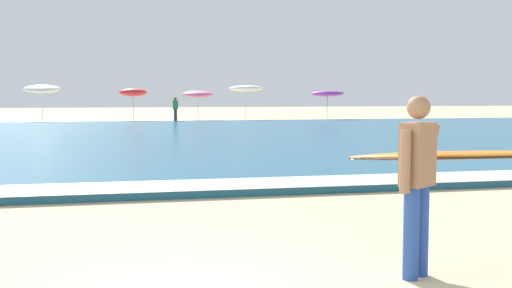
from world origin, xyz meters
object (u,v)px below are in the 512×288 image
beach_umbrella_5 (246,88)px  beach_umbrella_6 (327,94)px  beachgoer_near_row_left (175,109)px  beach_umbrella_3 (133,92)px  surfer_with_board (430,168)px  beach_umbrella_2 (42,89)px  beach_umbrella_4 (198,94)px

beach_umbrella_5 → beach_umbrella_6: beach_umbrella_5 is taller
beachgoer_near_row_left → beach_umbrella_3: bearing=140.5°
surfer_with_board → beach_umbrella_6: beach_umbrella_6 is taller
beach_umbrella_3 → beachgoer_near_row_left: size_ratio=1.38×
beach_umbrella_3 → beach_umbrella_6: beach_umbrella_3 is taller
surfer_with_board → beach_umbrella_5: 35.72m
surfer_with_board → beachgoer_near_row_left: size_ratio=1.33×
beach_umbrella_3 → beach_umbrella_6: (12.65, -0.87, -0.07)m
beach_umbrella_5 → surfer_with_board: bearing=-98.8°
beach_umbrella_5 → beach_umbrella_6: (5.25, -1.35, -0.34)m
beach_umbrella_6 → beachgoer_near_row_left: bearing=-173.4°
beach_umbrella_2 → beach_umbrella_6: 18.33m
beach_umbrella_3 → beach_umbrella_4: size_ratio=1.07×
beach_umbrella_2 → beach_umbrella_6: beach_umbrella_2 is taller
surfer_with_board → beach_umbrella_3: size_ratio=0.96×
surfer_with_board → beach_umbrella_5: size_ratio=0.88×
beach_umbrella_5 → beachgoer_near_row_left: (-4.92, -2.52, -1.30)m
beach_umbrella_3 → beach_umbrella_5: size_ratio=0.91×
beach_umbrella_3 → beach_umbrella_6: 12.68m
beach_umbrella_5 → beach_umbrella_6: bearing=-14.4°
beach_umbrella_3 → beach_umbrella_5: bearing=3.7°
beachgoer_near_row_left → beach_umbrella_2: bearing=160.0°
beach_umbrella_4 → beach_umbrella_5: (3.32, 0.81, 0.37)m
beachgoer_near_row_left → beach_umbrella_6: bearing=6.6°
beach_umbrella_2 → beach_umbrella_5: (13.00, -0.42, 0.05)m
beach_umbrella_2 → beach_umbrella_3: beach_umbrella_2 is taller
beach_umbrella_6 → beachgoer_near_row_left: 10.28m
beach_umbrella_3 → beach_umbrella_6: bearing=-4.0°
beach_umbrella_6 → beachgoer_near_row_left: beach_umbrella_6 is taller
surfer_with_board → beach_umbrella_2: (-7.56, 35.70, 1.06)m
surfer_with_board → beachgoer_near_row_left: surfer_with_board is taller
beach_umbrella_5 → beach_umbrella_6: 5.43m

